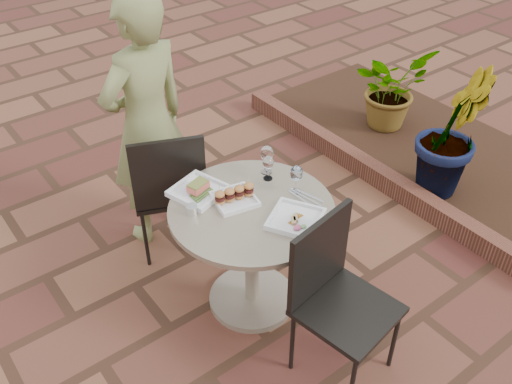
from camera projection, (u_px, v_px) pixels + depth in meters
ground at (228, 295)px, 3.52m from camera, size 60.00×60.00×0.00m
cafe_table at (252, 241)px, 3.20m from camera, size 0.90×0.90×0.73m
chair_far at (169, 184)px, 3.51m from camera, size 0.58×0.58×0.93m
chair_near at (334, 288)px, 2.83m from camera, size 0.51×0.51×0.93m
diner at (147, 125)px, 3.52m from camera, size 0.67×0.50×1.68m
plate_salmon at (198, 190)px, 3.13m from camera, size 0.33×0.33×0.07m
plate_sliders at (234, 196)px, 3.07m from camera, size 0.26×0.26×0.14m
plate_tuna at (296, 219)px, 2.95m from camera, size 0.35×0.35×0.03m
wine_glass_right at (296, 174)px, 3.09m from camera, size 0.07×0.07×0.17m
wine_glass_mid at (268, 163)px, 3.19m from camera, size 0.06×0.06×0.15m
wine_glass_far at (267, 154)px, 3.23m from camera, size 0.07×0.07×0.18m
steel_ramekin at (192, 209)px, 3.00m from camera, size 0.07×0.07×0.05m
cutlery_set at (305, 197)px, 3.11m from camera, size 0.14×0.24×0.00m
planter_curb at (374, 172)px, 4.43m from camera, size 0.12×3.00×0.15m
mulch_bed at (431, 147)px, 4.80m from camera, size 1.30×3.00×0.06m
potted_plant_a at (391, 88)px, 4.84m from camera, size 0.64×0.56×0.70m
potted_plant_b at (451, 132)px, 4.02m from camera, size 0.61×0.53×0.96m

